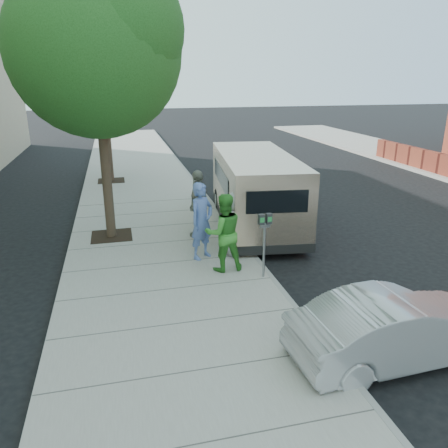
# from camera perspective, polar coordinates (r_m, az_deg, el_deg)

# --- Properties ---
(ground) EXTENTS (120.00, 120.00, 0.00)m
(ground) POSITION_cam_1_polar(r_m,az_deg,el_deg) (11.64, -2.95, -5.28)
(ground) COLOR black
(ground) RESTS_ON ground
(sidewalk) EXTENTS (5.00, 60.00, 0.15)m
(sidewalk) POSITION_cam_1_polar(r_m,az_deg,el_deg) (11.48, -7.88, -5.39)
(sidewalk) COLOR gray
(sidewalk) RESTS_ON ground
(curb_face) EXTENTS (0.12, 60.00, 0.16)m
(curb_face) POSITION_cam_1_polar(r_m,az_deg,el_deg) (11.94, 3.86, -4.28)
(curb_face) COLOR gray
(curb_face) RESTS_ON ground
(tree_near) EXTENTS (4.62, 4.60, 7.53)m
(tree_near) POSITION_cam_1_polar(r_m,az_deg,el_deg) (12.88, -16.30, 21.66)
(tree_near) COLOR black
(tree_near) RESTS_ON sidewalk
(tree_far) EXTENTS (3.92, 3.80, 6.49)m
(tree_far) POSITION_cam_1_polar(r_m,az_deg,el_deg) (20.46, -15.50, 18.52)
(tree_far) COLOR black
(tree_far) RESTS_ON sidewalk
(parking_meter) EXTENTS (0.33, 0.14, 1.58)m
(parking_meter) POSITION_cam_1_polar(r_m,az_deg,el_deg) (10.21, 5.33, -1.01)
(parking_meter) COLOR gray
(parking_meter) RESTS_ON sidewalk
(van) EXTENTS (2.87, 6.64, 2.39)m
(van) POSITION_cam_1_polar(r_m,az_deg,el_deg) (14.26, 4.04, 4.61)
(van) COLOR beige
(van) RESTS_ON ground
(sedan) EXTENTS (3.85, 1.53, 1.25)m
(sedan) POSITION_cam_1_polar(r_m,az_deg,el_deg) (8.27, 21.61, -12.54)
(sedan) COLOR #A8A9AF
(sedan) RESTS_ON ground
(person_officer) EXTENTS (0.89, 0.82, 2.04)m
(person_officer) POSITION_cam_1_polar(r_m,az_deg,el_deg) (11.34, -2.92, 0.39)
(person_officer) COLOR #5570B6
(person_officer) RESTS_ON sidewalk
(person_green_shirt) EXTENTS (0.98, 0.78, 1.95)m
(person_green_shirt) POSITION_cam_1_polar(r_m,az_deg,el_deg) (10.62, -0.04, -1.13)
(person_green_shirt) COLOR green
(person_green_shirt) RESTS_ON sidewalk
(person_gray_shirt) EXTENTS (0.99, 0.83, 1.72)m
(person_gray_shirt) POSITION_cam_1_polar(r_m,az_deg,el_deg) (11.63, 1.50, 0.05)
(person_gray_shirt) COLOR #B3B3B6
(person_gray_shirt) RESTS_ON sidewalk
(person_striped_polo) EXTENTS (1.04, 1.26, 2.01)m
(person_striped_polo) POSITION_cam_1_polar(r_m,az_deg,el_deg) (13.00, -3.33, 2.72)
(person_striped_polo) COLOR gray
(person_striped_polo) RESTS_ON sidewalk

